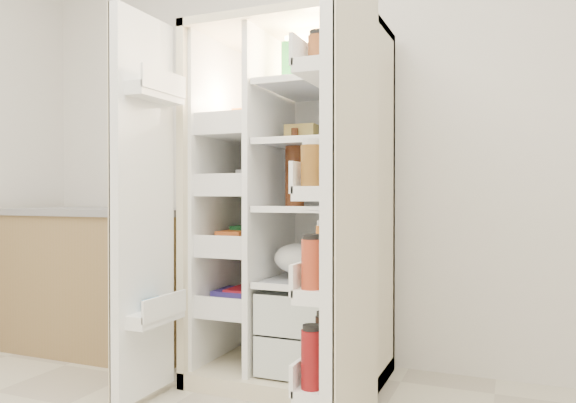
% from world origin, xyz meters
% --- Properties ---
extents(wall_back, '(4.00, 0.02, 2.70)m').
position_xyz_m(wall_back, '(0.00, 2.00, 1.35)').
color(wall_back, silver).
rests_on(wall_back, floor).
extents(refrigerator, '(0.92, 0.70, 1.80)m').
position_xyz_m(refrigerator, '(-0.07, 1.65, 0.74)').
color(refrigerator, beige).
rests_on(refrigerator, floor).
extents(freezer_door, '(0.15, 0.40, 1.72)m').
position_xyz_m(freezer_door, '(-0.58, 1.05, 0.89)').
color(freezer_door, white).
rests_on(freezer_door, floor).
extents(fridge_door, '(0.17, 0.58, 1.72)m').
position_xyz_m(fridge_door, '(0.40, 0.96, 0.87)').
color(fridge_door, white).
rests_on(fridge_door, floor).
extents(kitchen_counter, '(1.19, 0.63, 0.86)m').
position_xyz_m(kitchen_counter, '(-1.31, 1.68, 0.43)').
color(kitchen_counter, olive).
rests_on(kitchen_counter, floor).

